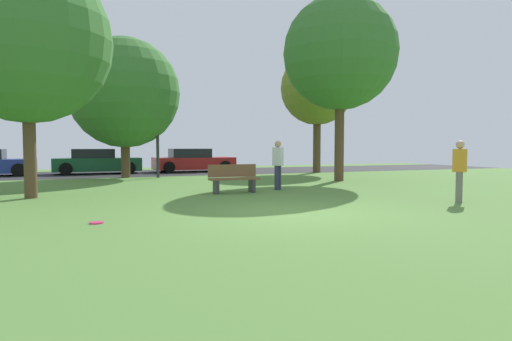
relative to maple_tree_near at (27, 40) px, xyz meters
The scene contains 13 objects.
ground_plane 8.98m from the maple_tree_near, 42.96° to the right, with size 44.00×44.00×0.00m, color #547F38.
road_strip 12.91m from the maple_tree_near, 61.90° to the left, with size 44.00×6.40×0.01m, color #28282B.
maple_tree_near is the anchor object (origin of this frame).
maple_tree_far 15.65m from the maple_tree_near, 29.37° to the left, with size 4.09×4.09×6.75m.
oak_tree_left 8.22m from the maple_tree_near, 66.34° to the left, with size 5.12×5.12×6.53m.
oak_tree_center 11.79m from the maple_tree_near, 10.29° to the left, with size 4.79×4.79×7.80m.
person_thrower 12.36m from the maple_tree_near, 26.39° to the right, with size 0.36×0.39×1.63m.
person_catcher 8.34m from the maple_tree_near, ahead, with size 0.36×0.39×1.67m.
frisbee_disc 6.93m from the maple_tree_near, 72.42° to the right, with size 0.27×0.27×0.03m, color #EA2D6B.
parked_car_green 11.89m from the maple_tree_near, 79.13° to the left, with size 4.44×1.95×1.33m.
parked_car_red 13.80m from the maple_tree_near, 56.26° to the left, with size 4.58×2.12×1.33m.
park_bench 7.12m from the maple_tree_near, ahead, with size 1.60×0.45×0.90m.
street_lamp_post 8.62m from the maple_tree_near, 55.69° to the left, with size 0.14×0.14×4.50m, color #2D2D33.
Camera 1 is at (-4.35, -8.73, 1.50)m, focal length 30.97 mm.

